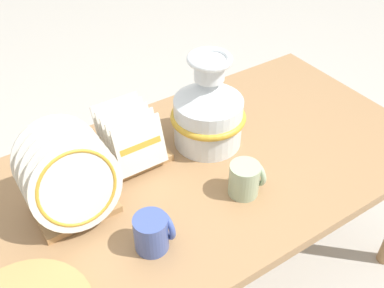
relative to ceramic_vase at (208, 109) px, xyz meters
name	(u,v)px	position (x,y,z in m)	size (l,w,h in m)	color
ground_plane	(192,284)	(-0.13, -0.10, -0.75)	(14.00, 14.00, 0.00)	#B2ADA3
display_table	(192,185)	(-0.13, -0.10, -0.19)	(1.57, 0.79, 0.62)	#9E754C
ceramic_vase	(208,109)	(0.00, 0.00, 0.00)	(0.25, 0.25, 0.32)	silver
dish_rack_round_plates	(70,183)	(-0.49, -0.06, -0.02)	(0.25, 0.22, 0.26)	tan
dish_rack_square_plates	(131,144)	(-0.25, 0.06, -0.07)	(0.22, 0.19, 0.18)	tan
mug_sage_glaze	(245,179)	(-0.04, -0.25, -0.08)	(0.10, 0.09, 0.10)	#9EB28E
mug_cobalt_glaze	(153,232)	(-0.37, -0.28, -0.08)	(0.10, 0.09, 0.10)	#42569E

